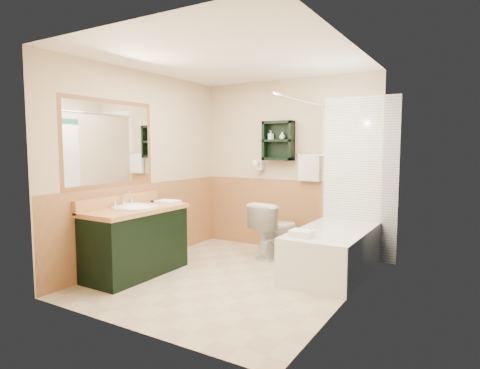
# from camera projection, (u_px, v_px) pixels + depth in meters

# --- Properties ---
(floor) EXTENTS (3.00, 3.00, 0.00)m
(floor) POSITION_uv_depth(u_px,v_px,m) (231.00, 278.00, 4.50)
(floor) COLOR #C2B28D
(floor) RESTS_ON ground
(back_wall) EXTENTS (2.60, 0.04, 2.40)m
(back_wall) POSITION_uv_depth(u_px,v_px,m) (288.00, 165.00, 5.68)
(back_wall) COLOR beige
(back_wall) RESTS_ON ground
(left_wall) EXTENTS (0.04, 3.00, 2.40)m
(left_wall) POSITION_uv_depth(u_px,v_px,m) (142.00, 168.00, 5.06)
(left_wall) COLOR beige
(left_wall) RESTS_ON ground
(right_wall) EXTENTS (0.04, 3.00, 2.40)m
(right_wall) POSITION_uv_depth(u_px,v_px,m) (351.00, 176.00, 3.71)
(right_wall) COLOR beige
(right_wall) RESTS_ON ground
(ceiling) EXTENTS (2.60, 3.00, 0.04)m
(ceiling) POSITION_uv_depth(u_px,v_px,m) (230.00, 57.00, 4.27)
(ceiling) COLOR white
(ceiling) RESTS_ON back_wall
(wainscot_left) EXTENTS (2.98, 2.98, 1.00)m
(wainscot_left) POSITION_uv_depth(u_px,v_px,m) (146.00, 223.00, 5.11)
(wainscot_left) COLOR tan
(wainscot_left) RESTS_ON left_wall
(wainscot_back) EXTENTS (2.58, 2.58, 1.00)m
(wainscot_back) POSITION_uv_depth(u_px,v_px,m) (286.00, 215.00, 5.72)
(wainscot_back) COLOR tan
(wainscot_back) RESTS_ON back_wall
(mirror_frame) EXTENTS (1.30, 1.30, 1.00)m
(mirror_frame) POSITION_uv_depth(u_px,v_px,m) (110.00, 144.00, 4.54)
(mirror_frame) COLOR brown
(mirror_frame) RESTS_ON left_wall
(mirror_glass) EXTENTS (1.20, 1.20, 0.90)m
(mirror_glass) POSITION_uv_depth(u_px,v_px,m) (110.00, 144.00, 4.54)
(mirror_glass) COLOR white
(mirror_glass) RESTS_ON left_wall
(tile_right) EXTENTS (1.50, 1.50, 2.10)m
(tile_right) POSITION_uv_depth(u_px,v_px,m) (366.00, 185.00, 4.38)
(tile_right) COLOR white
(tile_right) RESTS_ON right_wall
(tile_back) EXTENTS (0.95, 0.95, 2.10)m
(tile_back) POSITION_uv_depth(u_px,v_px,m) (360.00, 179.00, 5.13)
(tile_back) COLOR white
(tile_back) RESTS_ON back_wall
(tile_accent) EXTENTS (1.50, 1.50, 0.10)m
(tile_accent) POSITION_uv_depth(u_px,v_px,m) (367.00, 106.00, 4.31)
(tile_accent) COLOR #154C32
(tile_accent) RESTS_ON right_wall
(wall_shelf) EXTENTS (0.45, 0.15, 0.55)m
(wall_shelf) POSITION_uv_depth(u_px,v_px,m) (278.00, 141.00, 5.60)
(wall_shelf) COLOR black
(wall_shelf) RESTS_ON back_wall
(hair_dryer) EXTENTS (0.10, 0.24, 0.18)m
(hair_dryer) POSITION_uv_depth(u_px,v_px,m) (260.00, 165.00, 5.81)
(hair_dryer) COLOR white
(hair_dryer) RESTS_ON back_wall
(towel_bar) EXTENTS (0.40, 0.06, 0.40)m
(towel_bar) POSITION_uv_depth(u_px,v_px,m) (309.00, 155.00, 5.43)
(towel_bar) COLOR silver
(towel_bar) RESTS_ON back_wall
(curtain_rod) EXTENTS (0.03, 1.60, 0.03)m
(curtain_rod) POSITION_uv_depth(u_px,v_px,m) (303.00, 101.00, 4.68)
(curtain_rod) COLOR silver
(curtain_rod) RESTS_ON back_wall
(shower_curtain) EXTENTS (1.05, 1.05, 1.70)m
(shower_curtain) POSITION_uv_depth(u_px,v_px,m) (307.00, 173.00, 4.91)
(shower_curtain) COLOR beige
(shower_curtain) RESTS_ON curtain_rod
(vanity) EXTENTS (0.59, 1.22, 0.78)m
(vanity) POSITION_uv_depth(u_px,v_px,m) (136.00, 241.00, 4.58)
(vanity) COLOR black
(vanity) RESTS_ON ground
(bathtub) EXTENTS (0.77, 1.50, 0.51)m
(bathtub) POSITION_uv_depth(u_px,v_px,m) (333.00, 251.00, 4.64)
(bathtub) COLOR silver
(bathtub) RESTS_ON ground
(toilet) EXTENTS (0.56, 0.81, 0.73)m
(toilet) POSITION_uv_depth(u_px,v_px,m) (276.00, 230.00, 5.34)
(toilet) COLOR silver
(toilet) RESTS_ON ground
(counter_towel) EXTENTS (0.26, 0.21, 0.04)m
(counter_towel) POSITION_uv_depth(u_px,v_px,m) (168.00, 202.00, 4.87)
(counter_towel) COLOR silver
(counter_towel) RESTS_ON vanity
(vanity_book) EXTENTS (0.18, 0.03, 0.24)m
(vanity_book) POSITION_uv_depth(u_px,v_px,m) (157.00, 192.00, 5.08)
(vanity_book) COLOR black
(vanity_book) RESTS_ON vanity
(tub_towel) EXTENTS (0.24, 0.20, 0.07)m
(tub_towel) POSITION_uv_depth(u_px,v_px,m) (302.00, 233.00, 4.25)
(tub_towel) COLOR silver
(tub_towel) RESTS_ON bathtub
(soap_bottle_a) EXTENTS (0.10, 0.14, 0.06)m
(soap_bottle_a) POSITION_uv_depth(u_px,v_px,m) (271.00, 138.00, 5.65)
(soap_bottle_a) COLOR silver
(soap_bottle_a) RESTS_ON wall_shelf
(soap_bottle_b) EXTENTS (0.09, 0.11, 0.08)m
(soap_bottle_b) POSITION_uv_depth(u_px,v_px,m) (282.00, 137.00, 5.56)
(soap_bottle_b) COLOR silver
(soap_bottle_b) RESTS_ON wall_shelf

